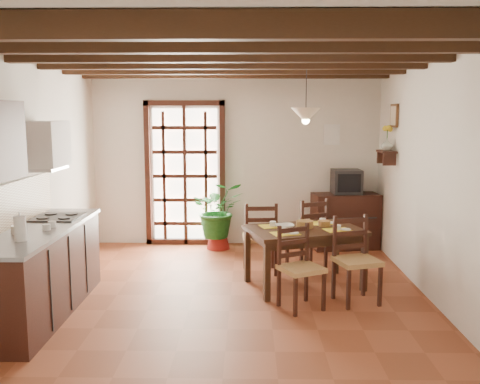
{
  "coord_description": "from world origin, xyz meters",
  "views": [
    {
      "loc": [
        0.2,
        -5.93,
        2.09
      ],
      "look_at": [
        0.1,
        0.4,
        1.15
      ],
      "focal_mm": 40.0,
      "sensor_mm": 36.0,
      "label": 1
    }
  ],
  "objects_px": {
    "chair_far_left": "(260,251)",
    "pendant_lamp": "(306,114)",
    "chair_near_right": "(356,276)",
    "potted_plant": "(218,212)",
    "crt_tv": "(346,182)",
    "dining_table": "(305,236)",
    "chair_far_right": "(307,247)",
    "sideboard": "(345,221)",
    "chair_near_left": "(300,283)",
    "kitchen_counter": "(41,270)"
  },
  "relations": [
    {
      "from": "chair_far_left",
      "to": "pendant_lamp",
      "type": "distance_m",
      "value": 1.91
    },
    {
      "from": "chair_near_right",
      "to": "potted_plant",
      "type": "xyz_separation_m",
      "value": [
        -1.66,
        2.34,
        0.27
      ]
    },
    {
      "from": "crt_tv",
      "to": "pendant_lamp",
      "type": "xyz_separation_m",
      "value": [
        -0.83,
        -1.76,
        1.03
      ]
    },
    {
      "from": "dining_table",
      "to": "chair_far_right",
      "type": "relative_size",
      "value": 1.56
    },
    {
      "from": "sideboard",
      "to": "crt_tv",
      "type": "relative_size",
      "value": 2.26
    },
    {
      "from": "chair_near_right",
      "to": "potted_plant",
      "type": "height_order",
      "value": "potted_plant"
    },
    {
      "from": "potted_plant",
      "to": "chair_near_right",
      "type": "bearing_deg",
      "value": -54.6
    },
    {
      "from": "sideboard",
      "to": "crt_tv",
      "type": "xyz_separation_m",
      "value": [
        0.0,
        -0.01,
        0.62
      ]
    },
    {
      "from": "chair_far_left",
      "to": "chair_far_right",
      "type": "bearing_deg",
      "value": -166.55
    },
    {
      "from": "chair_near_left",
      "to": "chair_near_right",
      "type": "xyz_separation_m",
      "value": [
        0.63,
        0.2,
        0.02
      ]
    },
    {
      "from": "pendant_lamp",
      "to": "kitchen_counter",
      "type": "bearing_deg",
      "value": -159.58
    },
    {
      "from": "pendant_lamp",
      "to": "chair_far_right",
      "type": "bearing_deg",
      "value": 79.86
    },
    {
      "from": "chair_near_right",
      "to": "pendant_lamp",
      "type": "distance_m",
      "value": 1.96
    },
    {
      "from": "chair_far_right",
      "to": "pendant_lamp",
      "type": "distance_m",
      "value": 1.89
    },
    {
      "from": "dining_table",
      "to": "potted_plant",
      "type": "xyz_separation_m",
      "value": [
        -1.14,
        1.8,
        -0.06
      ]
    },
    {
      "from": "crt_tv",
      "to": "pendant_lamp",
      "type": "distance_m",
      "value": 2.21
    },
    {
      "from": "dining_table",
      "to": "potted_plant",
      "type": "relative_size",
      "value": 0.67
    },
    {
      "from": "sideboard",
      "to": "potted_plant",
      "type": "height_order",
      "value": "potted_plant"
    },
    {
      "from": "dining_table",
      "to": "sideboard",
      "type": "xyz_separation_m",
      "value": [
        0.83,
        1.87,
        -0.2
      ]
    },
    {
      "from": "chair_near_left",
      "to": "chair_far_right",
      "type": "distance_m",
      "value": 1.51
    },
    {
      "from": "sideboard",
      "to": "pendant_lamp",
      "type": "bearing_deg",
      "value": -123.06
    },
    {
      "from": "chair_near_left",
      "to": "potted_plant",
      "type": "distance_m",
      "value": 2.76
    },
    {
      "from": "kitchen_counter",
      "to": "potted_plant",
      "type": "distance_m",
      "value": 3.23
    },
    {
      "from": "dining_table",
      "to": "pendant_lamp",
      "type": "relative_size",
      "value": 1.8
    },
    {
      "from": "chair_far_right",
      "to": "sideboard",
      "type": "relative_size",
      "value": 0.96
    },
    {
      "from": "chair_far_right",
      "to": "crt_tv",
      "type": "distance_m",
      "value": 1.52
    },
    {
      "from": "crt_tv",
      "to": "chair_far_right",
      "type": "bearing_deg",
      "value": -124.76
    },
    {
      "from": "kitchen_counter",
      "to": "chair_near_right",
      "type": "xyz_separation_m",
      "value": [
        3.35,
        0.41,
        -0.17
      ]
    },
    {
      "from": "kitchen_counter",
      "to": "sideboard",
      "type": "height_order",
      "value": "kitchen_counter"
    },
    {
      "from": "chair_far_left",
      "to": "potted_plant",
      "type": "distance_m",
      "value": 1.42
    },
    {
      "from": "dining_table",
      "to": "sideboard",
      "type": "height_order",
      "value": "sideboard"
    },
    {
      "from": "kitchen_counter",
      "to": "chair_near_left",
      "type": "xyz_separation_m",
      "value": [
        2.72,
        0.21,
        -0.19
      ]
    },
    {
      "from": "dining_table",
      "to": "pendant_lamp",
      "type": "bearing_deg",
      "value": 72.54
    },
    {
      "from": "chair_near_right",
      "to": "dining_table",
      "type": "bearing_deg",
      "value": 116.46
    },
    {
      "from": "chair_near_right",
      "to": "pendant_lamp",
      "type": "xyz_separation_m",
      "value": [
        -0.52,
        0.64,
        1.78
      ]
    },
    {
      "from": "sideboard",
      "to": "pendant_lamp",
      "type": "height_order",
      "value": "pendant_lamp"
    },
    {
      "from": "kitchen_counter",
      "to": "pendant_lamp",
      "type": "relative_size",
      "value": 2.66
    },
    {
      "from": "chair_near_left",
      "to": "potted_plant",
      "type": "xyz_separation_m",
      "value": [
        -1.03,
        2.54,
        0.29
      ]
    },
    {
      "from": "chair_near_left",
      "to": "pendant_lamp",
      "type": "height_order",
      "value": "pendant_lamp"
    },
    {
      "from": "kitchen_counter",
      "to": "chair_near_right",
      "type": "distance_m",
      "value": 3.38
    },
    {
      "from": "chair_far_left",
      "to": "sideboard",
      "type": "distance_m",
      "value": 1.9
    },
    {
      "from": "chair_near_right",
      "to": "crt_tv",
      "type": "relative_size",
      "value": 2.15
    },
    {
      "from": "chair_near_left",
      "to": "chair_far_right",
      "type": "height_order",
      "value": "chair_far_right"
    },
    {
      "from": "chair_near_left",
      "to": "chair_far_left",
      "type": "distance_m",
      "value": 1.35
    },
    {
      "from": "pendant_lamp",
      "to": "potted_plant",
      "type": "bearing_deg",
      "value": 124.03
    },
    {
      "from": "chair_near_right",
      "to": "crt_tv",
      "type": "height_order",
      "value": "crt_tv"
    },
    {
      "from": "crt_tv",
      "to": "pendant_lamp",
      "type": "relative_size",
      "value": 0.53
    },
    {
      "from": "chair_far_right",
      "to": "crt_tv",
      "type": "xyz_separation_m",
      "value": [
        0.71,
        1.12,
        0.74
      ]
    },
    {
      "from": "sideboard",
      "to": "potted_plant",
      "type": "xyz_separation_m",
      "value": [
        -1.97,
        -0.08,
        0.14
      ]
    },
    {
      "from": "chair_near_right",
      "to": "kitchen_counter",
      "type": "bearing_deg",
      "value": 169.86
    }
  ]
}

